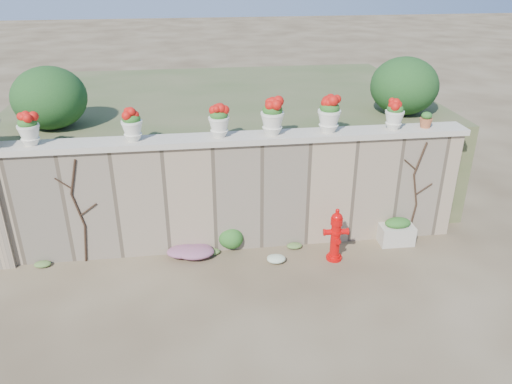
{
  "coord_description": "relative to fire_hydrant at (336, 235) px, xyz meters",
  "views": [
    {
      "loc": [
        -0.76,
        -6.12,
        4.82
      ],
      "look_at": [
        0.28,
        1.4,
        1.23
      ],
      "focal_mm": 35.0,
      "sensor_mm": 36.0,
      "label": 1
    }
  ],
  "objects": [
    {
      "name": "terracotta_pot",
      "position": [
        1.72,
        0.75,
        1.73
      ],
      "size": [
        0.22,
        0.22,
        0.27
      ],
      "color": "#A75733",
      "rests_on": "wall_cap"
    },
    {
      "name": "wall_cap",
      "position": [
        -1.62,
        0.75,
        1.56
      ],
      "size": [
        8.1,
        0.52,
        0.1
      ],
      "primitive_type": "cube",
      "color": "beige",
      "rests_on": "stone_wall"
    },
    {
      "name": "urn_pot_1",
      "position": [
        -3.3,
        0.75,
        1.87
      ],
      "size": [
        0.34,
        0.34,
        0.53
      ],
      "color": "silver",
      "rests_on": "wall_cap"
    },
    {
      "name": "urn_pot_0",
      "position": [
        -4.89,
        0.75,
        1.87
      ],
      "size": [
        0.34,
        0.34,
        0.53
      ],
      "color": "silver",
      "rests_on": "wall_cap"
    },
    {
      "name": "back_shrub_right",
      "position": [
        1.78,
        1.95,
        2.06
      ],
      "size": [
        1.3,
        1.3,
        1.1
      ],
      "primitive_type": "ellipsoid",
      "color": "#143814",
      "rests_on": "raised_fill"
    },
    {
      "name": "green_shrub",
      "position": [
        -1.77,
        0.49,
        -0.23
      ],
      "size": [
        0.55,
        0.49,
        0.52
      ],
      "primitive_type": "ellipsoid",
      "color": "#1E5119",
      "rests_on": "ground"
    },
    {
      "name": "vine_right",
      "position": [
        1.61,
        0.53,
        0.5
      ],
      "size": [
        0.6,
        0.04,
        1.91
      ],
      "color": "black",
      "rests_on": "ground"
    },
    {
      "name": "urn_pot_3",
      "position": [
        -1.01,
        0.75,
        1.91
      ],
      "size": [
        0.39,
        0.39,
        0.61
      ],
      "color": "silver",
      "rests_on": "wall_cap"
    },
    {
      "name": "vine_left",
      "position": [
        -4.29,
        0.53,
        0.5
      ],
      "size": [
        0.6,
        0.04,
        1.91
      ],
      "color": "black",
      "rests_on": "ground"
    },
    {
      "name": "magenta_clump",
      "position": [
        -2.57,
        0.37,
        -0.36
      ],
      "size": [
        1.03,
        0.69,
        0.27
      ],
      "primitive_type": "ellipsoid",
      "color": "#B22394",
      "rests_on": "ground"
    },
    {
      "name": "fire_hydrant",
      "position": [
        0.0,
        0.0,
        0.0
      ],
      "size": [
        0.42,
        0.3,
        0.98
      ],
      "rotation": [
        0.0,
        0.0,
        -0.05
      ],
      "color": "#C10707",
      "rests_on": "ground"
    },
    {
      "name": "urn_pot_4",
      "position": [
        -0.03,
        0.75,
        1.91
      ],
      "size": [
        0.39,
        0.39,
        0.61
      ],
      "color": "silver",
      "rests_on": "wall_cap"
    },
    {
      "name": "white_flowers",
      "position": [
        -1.06,
        0.06,
        -0.41
      ],
      "size": [
        0.46,
        0.37,
        0.17
      ],
      "primitive_type": "ellipsoid",
      "color": "white",
      "rests_on": "ground"
    },
    {
      "name": "urn_pot_5",
      "position": [
        1.13,
        0.75,
        1.86
      ],
      "size": [
        0.33,
        0.33,
        0.52
      ],
      "color": "silver",
      "rests_on": "wall_cap"
    },
    {
      "name": "planter_box",
      "position": [
        1.28,
        0.37,
        -0.26
      ],
      "size": [
        0.63,
        0.37,
        0.52
      ],
      "rotation": [
        0.0,
        0.0,
        -0.02
      ],
      "color": "beige",
      "rests_on": "ground"
    },
    {
      "name": "stone_wall",
      "position": [
        -1.62,
        0.75,
        0.51
      ],
      "size": [
        8.0,
        0.4,
        2.0
      ],
      "primitive_type": "cube",
      "color": "gray",
      "rests_on": "ground"
    },
    {
      "name": "raised_fill",
      "position": [
        -1.62,
        3.95,
        0.51
      ],
      "size": [
        9.0,
        6.0,
        2.0
      ],
      "primitive_type": "cube",
      "color": "#384C23",
      "rests_on": "ground"
    },
    {
      "name": "urn_pot_2",
      "position": [
        -1.9,
        0.75,
        1.87
      ],
      "size": [
        0.35,
        0.35,
        0.54
      ],
      "color": "silver",
      "rests_on": "wall_cap"
    },
    {
      "name": "back_shrub_left",
      "position": [
        -4.82,
        1.95,
        2.06
      ],
      "size": [
        1.3,
        1.3,
        1.1
      ],
      "primitive_type": "ellipsoid",
      "color": "#143814",
      "rests_on": "raised_fill"
    },
    {
      "name": "ground",
      "position": [
        -1.62,
        -1.05,
        -0.49
      ],
      "size": [
        80.0,
        80.0,
        0.0
      ],
      "primitive_type": "plane",
      "color": "#473723",
      "rests_on": "ground"
    }
  ]
}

